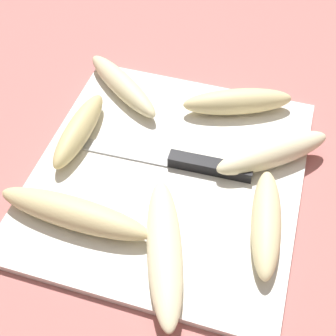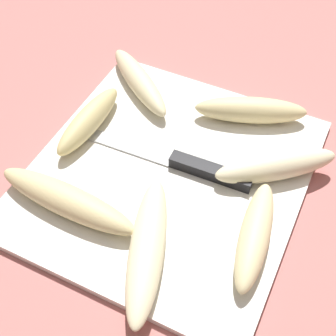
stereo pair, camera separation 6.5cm
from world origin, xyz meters
The scene contains 10 objects.
ground_plane centered at (0.00, 0.00, 0.00)m, with size 4.00×4.00×0.00m, color #B76B66.
cutting_board centered at (0.00, 0.00, 0.01)m, with size 0.40×0.37×0.01m.
knife centered at (0.02, -0.03, 0.02)m, with size 0.03×0.28×0.02m.
banana_soft_right centered at (-0.05, -0.15, 0.03)m, with size 0.17×0.06×0.04m.
banana_bright_far centered at (0.06, -0.14, 0.03)m, with size 0.14×0.16×0.04m.
banana_pale_long centered at (-0.13, -0.03, 0.03)m, with size 0.21×0.11×0.03m.
banana_ripe_center centered at (0.15, -0.07, 0.03)m, with size 0.10×0.17×0.04m.
banana_spotted_left centered at (0.02, 0.14, 0.03)m, with size 0.15×0.04×0.04m.
banana_mellow_near centered at (-0.11, 0.09, 0.03)m, with size 0.05×0.21×0.04m.
banana_cream_curved centered at (0.14, 0.12, 0.03)m, with size 0.14×0.16×0.04m.
Camera 1 is at (-0.39, -0.12, 0.53)m, focal length 50.00 mm.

